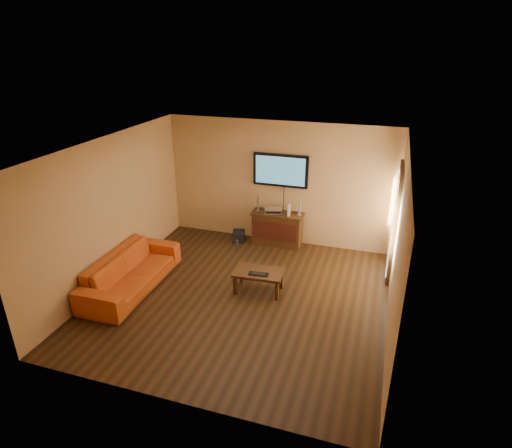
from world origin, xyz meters
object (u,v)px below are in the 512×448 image
at_px(speaker_left, 258,204).
at_px(keyboard, 259,274).
at_px(sofa, 130,266).
at_px(av_receiver, 273,210).
at_px(television, 281,170).
at_px(coffee_table, 259,274).
at_px(media_console, 277,229).
at_px(speaker_right, 299,208).
at_px(bottle, 237,244).
at_px(game_console, 289,210).
at_px(subwoofer, 239,236).

relative_size(speaker_left, keyboard, 0.95).
distance_m(sofa, speaker_left, 3.07).
bearing_deg(av_receiver, television, 41.31).
xyz_separation_m(coffee_table, keyboard, (0.03, -0.10, 0.07)).
bearing_deg(media_console, speaker_left, 179.37).
distance_m(television, coffee_table, 2.53).
height_order(speaker_right, av_receiver, speaker_right).
bearing_deg(av_receiver, media_console, -28.68).
distance_m(coffee_table, bottle, 1.81).
bearing_deg(game_console, television, 139.50).
distance_m(television, bottle, 1.86).
relative_size(television, game_console, 5.24).
xyz_separation_m(television, bottle, (-0.78, -0.65, -1.56)).
height_order(media_console, keyboard, media_console).
bearing_deg(keyboard, sofa, -168.59).
height_order(speaker_left, keyboard, speaker_left).
bearing_deg(television, game_console, -38.05).
bearing_deg(coffee_table, subwoofer, 119.55).
bearing_deg(media_console, speaker_right, 4.25).
xyz_separation_m(speaker_left, keyboard, (0.66, -2.09, -0.49)).
bearing_deg(speaker_left, sofa, -122.77).
distance_m(game_console, subwoofer, 1.34).
height_order(av_receiver, game_console, game_console).
xyz_separation_m(media_console, game_console, (0.26, -0.03, 0.48)).
distance_m(media_console, speaker_right, 0.72).
bearing_deg(media_console, av_receiver, 166.22).
distance_m(speaker_left, game_console, 0.71).
xyz_separation_m(speaker_right, game_console, (-0.21, -0.06, -0.06)).
bearing_deg(coffee_table, media_console, 95.36).
bearing_deg(keyboard, media_console, 95.92).
bearing_deg(coffee_table, sofa, -165.93).
xyz_separation_m(subwoofer, bottle, (0.08, -0.34, -0.03)).
xyz_separation_m(av_receiver, game_console, (0.36, -0.05, 0.07)).
height_order(speaker_right, subwoofer, speaker_right).
height_order(sofa, bottle, sofa).
xyz_separation_m(media_console, speaker_right, (0.47, 0.04, 0.54)).
height_order(television, bottle, television).
bearing_deg(game_console, subwoofer, -177.09).
bearing_deg(keyboard, television, 95.46).
distance_m(sofa, game_console, 3.47).
bearing_deg(game_console, keyboard, -93.76).
xyz_separation_m(sofa, subwoofer, (1.22, 2.41, -0.31)).
bearing_deg(subwoofer, av_receiver, -3.98).
xyz_separation_m(television, keyboard, (0.22, -2.26, -1.24)).
distance_m(speaker_left, keyboard, 2.24).
height_order(speaker_right, bottle, speaker_right).
xyz_separation_m(subwoofer, keyboard, (1.08, -1.95, 0.29)).
bearing_deg(keyboard, coffee_table, 106.31).
xyz_separation_m(av_receiver, subwoofer, (-0.76, -0.16, -0.66)).
height_order(coffee_table, speaker_right, speaker_right).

